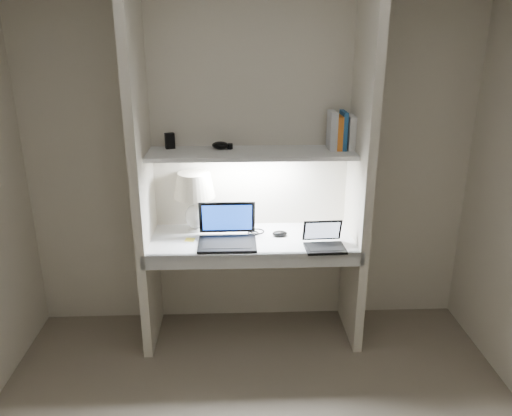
{
  "coord_description": "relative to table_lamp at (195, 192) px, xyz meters",
  "views": [
    {
      "loc": [
        -0.1,
        -1.98,
        2.14
      ],
      "look_at": [
        0.02,
        1.05,
        1.05
      ],
      "focal_mm": 35.0,
      "sensor_mm": 36.0,
      "label": 1
    }
  ],
  "objects": [
    {
      "name": "shelf_gadget",
      "position": [
        0.19,
        0.01,
        0.33
      ],
      "size": [
        0.14,
        0.11,
        0.05
      ],
      "primitive_type": "ellipsoid",
      "rotation": [
        0.0,
        0.0,
        -0.27
      ],
      "color": "black",
      "rests_on": "shelf"
    },
    {
      "name": "desk",
      "position": [
        0.4,
        -0.15,
        -0.31
      ],
      "size": [
        1.4,
        0.55,
        0.04
      ],
      "primitive_type": "cube",
      "color": "white",
      "rests_on": "alcove_panel_left"
    },
    {
      "name": "strip_light",
      "position": [
        0.4,
        -0.06,
        0.27
      ],
      "size": [
        0.6,
        0.04,
        0.02
      ],
      "primitive_type": "cube",
      "color": "white",
      "rests_on": "shelf"
    },
    {
      "name": "table_lamp",
      "position": [
        0.0,
        0.0,
        0.0
      ],
      "size": [
        0.29,
        0.29,
        0.43
      ],
      "color": "white",
      "rests_on": "desk"
    },
    {
      "name": "book_row",
      "position": [
        1.05,
        -0.01,
        0.43
      ],
      "size": [
        0.24,
        0.17,
        0.26
      ],
      "color": "silver",
      "rests_on": "shelf"
    },
    {
      "name": "back_wall",
      "position": [
        0.4,
        0.12,
        0.19
      ],
      "size": [
        3.2,
        0.01,
        2.5
      ],
      "primitive_type": "cube",
      "color": "beige",
      "rests_on": "floor"
    },
    {
      "name": "alcove_panel_left",
      "position": [
        -0.33,
        -0.15,
        0.19
      ],
      "size": [
        0.06,
        0.55,
        2.5
      ],
      "primitive_type": "cube",
      "color": "beige",
      "rests_on": "floor"
    },
    {
      "name": "laptop_main",
      "position": [
        0.23,
        -0.22,
        -0.23
      ],
      "size": [
        0.39,
        0.34,
        0.26
      ],
      "rotation": [
        0.0,
        0.0,
        0.0
      ],
      "color": "black",
      "rests_on": "desk"
    },
    {
      "name": "alcove_panel_right",
      "position": [
        1.13,
        -0.15,
        0.19
      ],
      "size": [
        0.06,
        0.55,
        2.5
      ],
      "primitive_type": "cube",
      "color": "beige",
      "rests_on": "floor"
    },
    {
      "name": "laptop_netbook",
      "position": [
        0.87,
        -0.33,
        -0.25
      ],
      "size": [
        0.27,
        0.24,
        0.17
      ],
      "rotation": [
        0.0,
        0.0,
        0.04
      ],
      "color": "black",
      "rests_on": "desk"
    },
    {
      "name": "shelf",
      "position": [
        0.4,
        -0.06,
        0.29
      ],
      "size": [
        1.4,
        0.36,
        0.03
      ],
      "primitive_type": "cube",
      "color": "silver",
      "rests_on": "back_wall"
    },
    {
      "name": "desk_apron",
      "position": [
        0.4,
        -0.41,
        -0.34
      ],
      "size": [
        1.46,
        0.03,
        0.1
      ],
      "primitive_type": "cube",
      "color": "silver",
      "rests_on": "desk"
    },
    {
      "name": "speaker",
      "position": [
        0.33,
        0.07,
        -0.22
      ],
      "size": [
        0.1,
        0.08,
        0.13
      ],
      "primitive_type": "cube",
      "rotation": [
        0.0,
        0.0,
        -0.14
      ],
      "color": "silver",
      "rests_on": "desk"
    },
    {
      "name": "cable_coil",
      "position": [
        0.44,
        -0.05,
        -0.28
      ],
      "size": [
        0.12,
        0.12,
        0.01
      ],
      "primitive_type": "torus",
      "rotation": [
        0.0,
        0.0,
        0.19
      ],
      "color": "black",
      "rests_on": "desk"
    },
    {
      "name": "shelf_box",
      "position": [
        -0.16,
        0.05,
        0.36
      ],
      "size": [
        0.07,
        0.06,
        0.11
      ],
      "primitive_type": "cube",
      "rotation": [
        0.0,
        0.0,
        0.33
      ],
      "color": "black",
      "rests_on": "shelf"
    },
    {
      "name": "mouse",
      "position": [
        0.6,
        -0.13,
        -0.27
      ],
      "size": [
        0.11,
        0.07,
        0.04
      ],
      "primitive_type": "ellipsoid",
      "rotation": [
        0.0,
        0.0,
        0.07
      ],
      "color": "black",
      "rests_on": "desk"
    },
    {
      "name": "sticky_note",
      "position": [
        -0.03,
        -0.17,
        -0.29
      ],
      "size": [
        0.07,
        0.07,
        0.0
      ],
      "primitive_type": "cube",
      "rotation": [
        0.0,
        0.0,
        -0.15
      ],
      "color": "yellow",
      "rests_on": "desk"
    }
  ]
}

